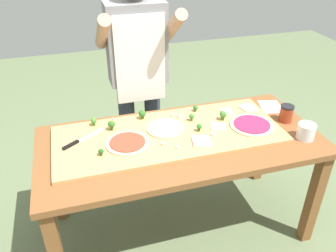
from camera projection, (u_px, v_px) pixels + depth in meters
name	position (u px, v px, depth m)	size (l,w,h in m)	color
ground_plane	(179.00, 226.00, 2.52)	(8.00, 8.00, 0.00)	#60704C
prep_table	(181.00, 152.00, 2.18)	(1.72, 0.80, 0.75)	brown
cutting_board	(169.00, 134.00, 2.16)	(1.40, 0.56, 0.02)	tan
chefs_knife	(78.00, 141.00, 2.06)	(0.26, 0.19, 0.02)	#B7BABF
pizza_whole_cheese_artichoke	(165.00, 128.00, 2.18)	(0.24, 0.24, 0.02)	beige
pizza_whole_beet_magenta	(252.00, 125.00, 2.22)	(0.28, 0.28, 0.02)	beige
pizza_whole_tomato_red	(127.00, 143.00, 2.04)	(0.26, 0.26, 0.02)	beige
pizza_slice_far_right	(226.00, 111.00, 2.37)	(0.07, 0.07, 0.01)	silver
pizza_slice_center	(202.00, 141.00, 2.06)	(0.11, 0.11, 0.01)	silver
pizza_slice_near_left	(248.00, 108.00, 2.41)	(0.10, 0.10, 0.01)	silver
pizza_slice_far_left	(218.00, 127.00, 2.20)	(0.09, 0.09, 0.01)	silver
broccoli_floret_back_left	(199.00, 127.00, 2.15)	(0.03, 0.03, 0.05)	#366618
broccoli_floret_front_mid	(192.00, 117.00, 2.26)	(0.03, 0.03, 0.05)	#3F7220
broccoli_floret_back_mid	(111.00, 125.00, 2.16)	(0.04, 0.04, 0.06)	#366618
broccoli_floret_center_right	(223.00, 115.00, 2.26)	(0.05, 0.05, 0.06)	#3F7220
broccoli_floret_front_left	(195.00, 108.00, 2.37)	(0.03, 0.03, 0.04)	#366618
broccoli_floret_back_right	(101.00, 152.00, 1.93)	(0.03, 0.03, 0.04)	#2C5915
broccoli_floret_front_right	(142.00, 114.00, 2.28)	(0.05, 0.05, 0.06)	#366618
broccoli_floret_center_left	(94.00, 121.00, 2.20)	(0.04, 0.04, 0.06)	#487A23
cheese_crumble_a	(213.00, 134.00, 2.11)	(0.02, 0.02, 0.02)	silver
cheese_crumble_b	(177.00, 147.00, 2.00)	(0.02, 0.02, 0.02)	silver
cheese_crumble_c	(113.00, 119.00, 2.28)	(0.01, 0.01, 0.01)	silver
cheese_crumble_d	(172.00, 115.00, 2.32)	(0.02, 0.02, 0.02)	white
cheese_crumble_e	(163.00, 144.00, 2.03)	(0.02, 0.02, 0.02)	silver
cheese_crumble_f	(180.00, 116.00, 2.31)	(0.02, 0.02, 0.02)	white
flour_cup	(306.00, 132.00, 2.12)	(0.11, 0.11, 0.10)	white
sauce_jar	(286.00, 113.00, 2.29)	(0.09, 0.09, 0.11)	#99381E
recipe_note	(271.00, 107.00, 2.49)	(0.14, 0.19, 0.00)	white
cook_center	(138.00, 68.00, 2.46)	(0.54, 0.39, 1.67)	#333847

